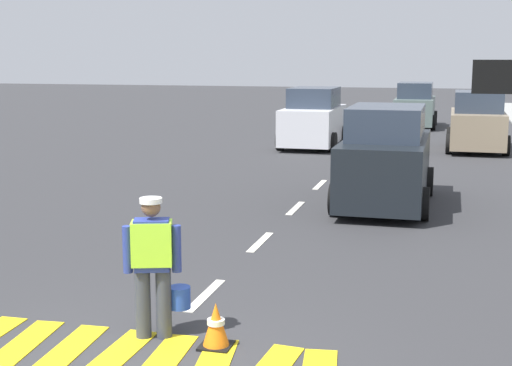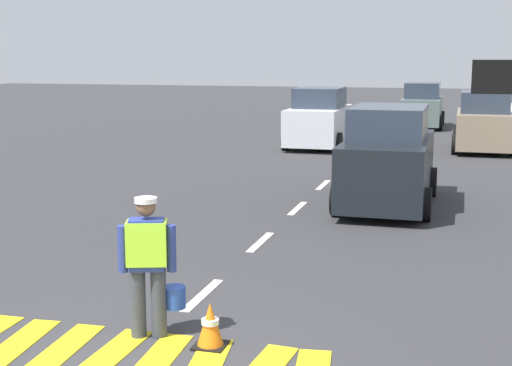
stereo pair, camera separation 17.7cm
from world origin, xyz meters
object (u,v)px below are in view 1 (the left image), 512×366
Objects in this scene: car_outgoing_ahead at (386,159)px; traffic_cone_near at (216,325)px; car_oncoming_second at (313,119)px; car_outgoing_far at (415,106)px; car_parked_far at (477,123)px; road_worker at (154,261)px.

traffic_cone_near is at bearing -97.46° from car_outgoing_ahead.
car_outgoing_far is at bearing 69.40° from car_oncoming_second.
car_outgoing_ahead is 1.07× the size of car_outgoing_far.
car_oncoming_second is at bearing -175.70° from car_parked_far.
car_oncoming_second is at bearing -110.60° from car_outgoing_far.
road_worker is at bearing -93.43° from car_outgoing_far.
traffic_cone_near is 0.13× the size of car_outgoing_far.
car_outgoing_far is (-0.29, 18.24, -0.07)m from car_outgoing_ahead.
car_outgoing_far is at bearing 90.91° from car_outgoing_ahead.
road_worker is at bearing -102.63° from car_outgoing_ahead.
traffic_cone_near is 0.13× the size of car_oncoming_second.
traffic_cone_near is 0.12× the size of car_outgoing_ahead.
road_worker is at bearing 172.49° from traffic_cone_near.
traffic_cone_near is 26.80m from car_outgoing_far.
car_outgoing_ahead is (1.89, 8.44, 0.09)m from road_worker.
car_outgoing_ahead reaches higher than car_oncoming_second.
car_parked_far is at bearing -72.49° from car_outgoing_far.
car_outgoing_ahead reaches higher than road_worker.
car_outgoing_ahead is 10.52m from car_parked_far.
car_oncoming_second reaches higher than road_worker.
car_outgoing_far is 8.96m from car_oncoming_second.
car_outgoing_ahead is at bearing -89.09° from car_outgoing_far.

